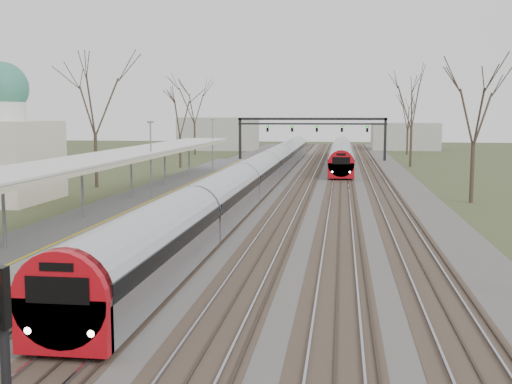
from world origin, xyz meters
TOP-DOWN VIEW (x-y plane):
  - track_bed at (0.26, 55.00)m, footprint 24.00×160.00m
  - platform at (-9.05, 37.50)m, footprint 3.50×69.00m
  - canopy at (-9.05, 32.99)m, footprint 4.10×50.00m
  - signal_gantry at (0.29, 84.99)m, footprint 21.00×0.59m
  - tree_west_far at (-17.00, 48.00)m, footprint 5.50×5.50m
  - tree_east_far at (14.00, 42.00)m, footprint 5.00×5.00m
  - train_near at (-2.50, 53.68)m, footprint 2.62×90.21m
  - train_far at (4.50, 78.74)m, footprint 2.62×45.21m
  - signal_post at (-0.75, 3.03)m, footprint 0.35×0.45m

SIDE VIEW (x-z plane):
  - track_bed at x=0.26m, z-range -0.05..0.17m
  - platform at x=-9.05m, z-range 0.00..1.00m
  - train_near at x=-2.50m, z-range -0.05..3.00m
  - train_far at x=4.50m, z-range -0.05..3.00m
  - signal_post at x=-0.75m, z-range 0.67..4.77m
  - canopy at x=-9.05m, z-range 2.37..5.48m
  - signal_gantry at x=0.29m, z-range 1.87..7.95m
  - tree_east_far at x=14.00m, z-range 2.14..12.44m
  - tree_west_far at x=-17.00m, z-range 2.35..13.68m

